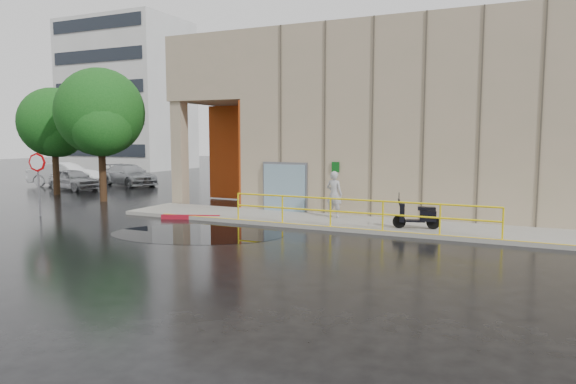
# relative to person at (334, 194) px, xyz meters

# --- Properties ---
(ground) EXTENTS (120.00, 120.00, 0.00)m
(ground) POSITION_rel_person_xyz_m (-2.73, -5.15, -1.07)
(ground) COLOR black
(ground) RESTS_ON ground
(sidewalk) EXTENTS (20.00, 3.00, 0.15)m
(sidewalk) POSITION_rel_person_xyz_m (1.27, -0.65, -1.00)
(sidewalk) COLOR gray
(sidewalk) RESTS_ON ground
(building) EXTENTS (20.00, 10.17, 8.00)m
(building) POSITION_rel_person_xyz_m (2.37, 5.83, 3.13)
(building) COLOR tan
(building) RESTS_ON ground
(guardrail) EXTENTS (9.56, 0.06, 1.03)m
(guardrail) POSITION_rel_person_xyz_m (1.52, -2.00, -0.39)
(guardrail) COLOR yellow
(guardrail) RESTS_ON sidewalk
(distant_building) EXTENTS (12.00, 8.08, 15.00)m
(distant_building) POSITION_rel_person_xyz_m (-30.73, 22.82, 6.43)
(distant_building) COLOR silver
(distant_building) RESTS_ON ground
(person) EXTENTS (0.73, 0.54, 1.84)m
(person) POSITION_rel_person_xyz_m (0.00, 0.00, 0.00)
(person) COLOR #A2A2A6
(person) RESTS_ON sidewalk
(scooter) EXTENTS (1.64, 0.86, 1.24)m
(scooter) POSITION_rel_person_xyz_m (3.47, -1.22, -0.21)
(scooter) COLOR black
(scooter) RESTS_ON sidewalk
(stop_sign) EXTENTS (0.79, 0.21, 2.68)m
(stop_sign) POSITION_rel_person_xyz_m (-11.73, -3.99, 0.87)
(stop_sign) COLOR slate
(stop_sign) RESTS_ON ground
(red_curb) EXTENTS (2.32, 0.99, 0.18)m
(red_curb) POSITION_rel_person_xyz_m (-5.44, -2.05, -0.98)
(red_curb) COLOR maroon
(red_curb) RESTS_ON ground
(puddle) EXTENTS (6.91, 5.36, 0.01)m
(puddle) POSITION_rel_person_xyz_m (-3.41, -4.53, -1.07)
(puddle) COLOR black
(puddle) RESTS_ON ground
(car_a) EXTENTS (4.11, 2.33, 1.32)m
(car_a) POSITION_rel_person_xyz_m (-18.87, 4.47, -0.41)
(car_a) COLOR #AFB1B6
(car_a) RESTS_ON ground
(car_b) EXTENTS (5.04, 2.95, 1.57)m
(car_b) POSITION_rel_person_xyz_m (-21.43, 6.14, -0.29)
(car_b) COLOR white
(car_b) RESTS_ON ground
(car_c) EXTENTS (5.30, 3.49, 1.43)m
(car_c) POSITION_rel_person_xyz_m (-17.73, 8.22, -0.36)
(car_c) COLOR #A5A8AC
(car_c) RESTS_ON ground
(tree_near) EXTENTS (4.46, 4.46, 6.81)m
(tree_near) POSITION_rel_person_xyz_m (-12.80, 0.76, 3.33)
(tree_near) COLOR black
(tree_near) RESTS_ON ground
(tree_far) EXTENTS (3.93, 3.93, 6.11)m
(tree_far) POSITION_rel_person_xyz_m (-17.59, 2.12, 2.91)
(tree_far) COLOR black
(tree_far) RESTS_ON ground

